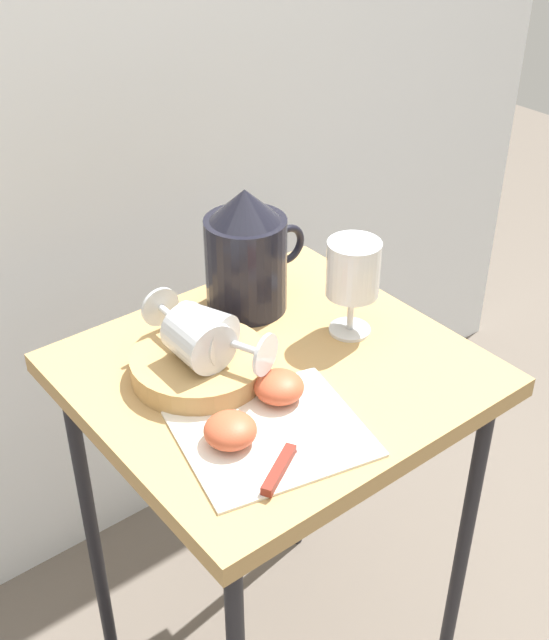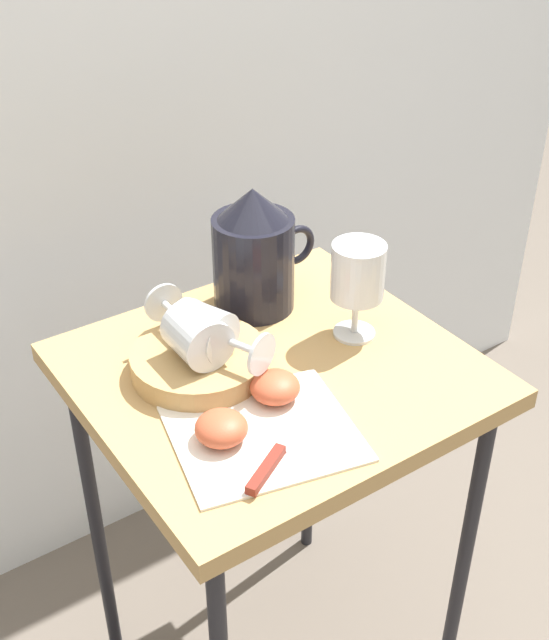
% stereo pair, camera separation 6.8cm
% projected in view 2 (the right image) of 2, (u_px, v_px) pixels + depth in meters
% --- Properties ---
extents(curtain_drape, '(2.40, 0.03, 2.02)m').
position_uv_depth(curtain_drape, '(100.00, 70.00, 1.38)').
color(curtain_drape, white).
rests_on(curtain_drape, ground_plane).
extents(table, '(0.54, 0.50, 0.71)m').
position_uv_depth(table, '(274.00, 405.00, 1.23)').
color(table, tan).
rests_on(table, ground_plane).
extents(linen_napkin, '(0.27, 0.25, 0.00)m').
position_uv_depth(linen_napkin, '(263.00, 433.00, 1.06)').
color(linen_napkin, silver).
rests_on(linen_napkin, table).
extents(basket_tray, '(0.19, 0.19, 0.03)m').
position_uv_depth(basket_tray, '(199.00, 361.00, 1.17)').
color(basket_tray, tan).
rests_on(basket_tray, table).
extents(pitcher, '(0.18, 0.13, 0.20)m').
position_uv_depth(pitcher, '(254.00, 260.00, 1.28)').
color(pitcher, black).
rests_on(pitcher, table).
extents(wine_glass_upright, '(0.08, 0.08, 0.15)m').
position_uv_depth(wine_glass_upright, '(356.00, 275.00, 1.20)').
color(wine_glass_upright, silver).
rests_on(wine_glass_upright, table).
extents(wine_glass_tipped_near, '(0.11, 0.15, 0.07)m').
position_uv_depth(wine_glass_tipped_near, '(205.00, 332.00, 1.13)').
color(wine_glass_tipped_near, silver).
rests_on(wine_glass_tipped_near, basket_tray).
extents(wine_glass_tipped_far, '(0.08, 0.14, 0.08)m').
position_uv_depth(wine_glass_tipped_far, '(196.00, 334.00, 1.13)').
color(wine_glass_tipped_far, silver).
rests_on(wine_glass_tipped_far, basket_tray).
extents(apple_half_left, '(0.07, 0.07, 0.04)m').
position_uv_depth(apple_half_left, '(221.00, 428.00, 1.04)').
color(apple_half_left, '#C15133').
rests_on(apple_half_left, linen_napkin).
extents(apple_half_right, '(0.07, 0.07, 0.04)m').
position_uv_depth(apple_half_right, '(275.00, 387.00, 1.11)').
color(apple_half_right, '#C15133').
rests_on(apple_half_right, linen_napkin).
extents(knife, '(0.20, 0.12, 0.01)m').
position_uv_depth(knife, '(278.00, 452.00, 1.02)').
color(knife, silver).
rests_on(knife, linen_napkin).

